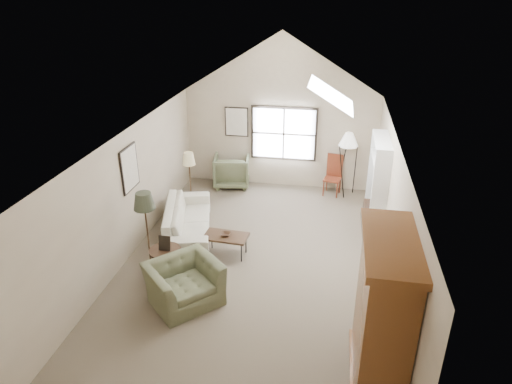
% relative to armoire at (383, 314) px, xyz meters
% --- Properties ---
extents(room_shell, '(5.01, 8.01, 4.00)m').
position_rel_armoire_xyz_m(room_shell, '(-2.18, 2.40, 2.11)').
color(room_shell, brown).
rests_on(room_shell, ground).
extents(window, '(1.72, 0.08, 1.42)m').
position_rel_armoire_xyz_m(window, '(-2.08, 6.36, 0.35)').
color(window, black).
rests_on(window, room_shell).
extents(skylight, '(0.80, 1.20, 0.52)m').
position_rel_armoire_xyz_m(skylight, '(-0.88, 3.30, 2.12)').
color(skylight, white).
rests_on(skylight, room_shell).
extents(wall_art, '(1.97, 3.71, 0.88)m').
position_rel_armoire_xyz_m(wall_art, '(-4.06, 4.34, 0.63)').
color(wall_art, black).
rests_on(wall_art, room_shell).
extents(armoire, '(0.60, 1.50, 2.20)m').
position_rel_armoire_xyz_m(armoire, '(0.00, 0.00, 0.00)').
color(armoire, brown).
rests_on(armoire, ground).
extents(tv_alcove, '(0.32, 1.30, 2.10)m').
position_rel_armoire_xyz_m(tv_alcove, '(0.16, 4.00, 0.05)').
color(tv_alcove, white).
rests_on(tv_alcove, ground).
extents(media_console, '(0.34, 1.18, 0.60)m').
position_rel_armoire_xyz_m(media_console, '(0.14, 4.00, -0.80)').
color(media_console, '#382316').
rests_on(media_console, ground).
extents(tv_panel, '(0.05, 0.90, 0.55)m').
position_rel_armoire_xyz_m(tv_panel, '(0.14, 4.00, -0.18)').
color(tv_panel, black).
rests_on(tv_panel, media_console).
extents(sofa, '(1.49, 2.52, 0.69)m').
position_rel_armoire_xyz_m(sofa, '(-3.78, 3.36, -0.76)').
color(sofa, beige).
rests_on(sofa, ground).
extents(armchair_near, '(1.52, 1.52, 0.74)m').
position_rel_armoire_xyz_m(armchair_near, '(-3.13, 1.13, -0.73)').
color(armchair_near, '#626748').
rests_on(armchair_near, ground).
extents(armchair_far, '(1.05, 1.07, 0.86)m').
position_rel_armoire_xyz_m(armchair_far, '(-3.42, 6.10, -0.67)').
color(armchair_far, '#5A6244').
rests_on(armchair_far, ground).
extents(coffee_table, '(0.90, 0.54, 0.44)m').
position_rel_armoire_xyz_m(coffee_table, '(-2.77, 2.70, -0.88)').
color(coffee_table, '#3C2518').
rests_on(coffee_table, ground).
extents(bowl, '(0.22, 0.22, 0.05)m').
position_rel_armoire_xyz_m(bowl, '(-2.77, 2.70, -0.63)').
color(bowl, '#342415').
rests_on(bowl, coffee_table).
extents(side_table, '(0.72, 0.72, 0.59)m').
position_rel_armoire_xyz_m(side_table, '(-3.68, 1.76, -0.80)').
color(side_table, '#311A14').
rests_on(side_table, ground).
extents(side_chair, '(0.48, 0.48, 1.05)m').
position_rel_armoire_xyz_m(side_chair, '(-0.75, 5.98, -0.57)').
color(side_chair, maroon).
rests_on(side_chair, ground).
extents(tripod_lamp, '(0.61, 0.61, 1.69)m').
position_rel_armoire_xyz_m(tripod_lamp, '(-0.43, 6.06, -0.26)').
color(tripod_lamp, white).
rests_on(tripod_lamp, ground).
extents(dark_lamp, '(0.48, 0.48, 1.64)m').
position_rel_armoire_xyz_m(dark_lamp, '(-4.08, 1.96, -0.28)').
color(dark_lamp, '#282C1F').
rests_on(dark_lamp, ground).
extents(tan_lamp, '(0.36, 0.36, 1.48)m').
position_rel_armoire_xyz_m(tan_lamp, '(-4.08, 4.56, -0.36)').
color(tan_lamp, tan).
rests_on(tan_lamp, ground).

